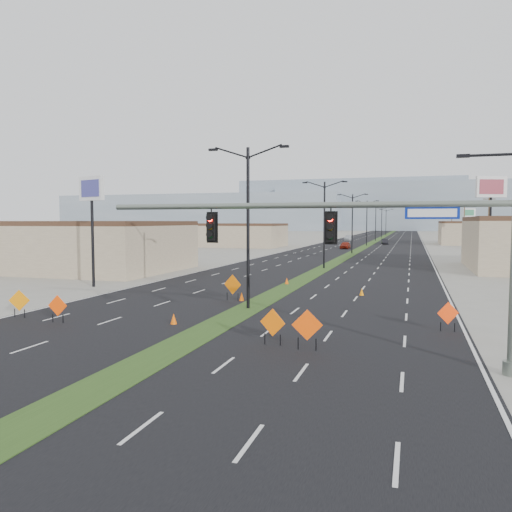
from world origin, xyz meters
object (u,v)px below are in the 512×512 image
(streetlight_1, at_px, (324,222))
(streetlight_3, at_px, (367,221))
(construction_sign_2, at_px, (233,285))
(cone_2, at_px, (362,292))
(signal_mast, at_px, (380,239))
(car_left, at_px, (345,245))
(construction_sign_1, at_px, (58,307))
(cone_0, at_px, (242,297))
(cone_3, at_px, (287,281))
(streetlight_0, at_px, (248,222))
(car_mid, at_px, (385,242))
(construction_sign_0, at_px, (19,301))
(construction_sign_5, at_px, (448,314))
(pole_sign_east_near, at_px, (491,194))
(streetlight_5, at_px, (382,221))
(streetlight_2, at_px, (352,222))
(car_far, at_px, (348,238))
(cone_1, at_px, (174,319))
(pole_sign_west, at_px, (92,197))
(streetlight_4, at_px, (376,221))
(streetlight_6, at_px, (386,221))
(construction_sign_4, at_px, (307,326))
(construction_sign_3, at_px, (273,324))
(pole_sign_east_far, at_px, (469,216))

(streetlight_1, bearing_deg, streetlight_3, 90.00)
(construction_sign_2, bearing_deg, cone_2, 44.73)
(signal_mast, xyz_separation_m, car_left, (-11.51, 80.32, -4.07))
(construction_sign_1, height_order, cone_0, construction_sign_1)
(car_left, relative_size, cone_3, 7.06)
(streetlight_0, bearing_deg, car_mid, 87.84)
(construction_sign_0, bearing_deg, construction_sign_5, -10.08)
(streetlight_0, height_order, pole_sign_east_near, pole_sign_east_near)
(cone_0, bearing_deg, streetlight_1, 86.82)
(streetlight_5, bearing_deg, cone_0, -90.59)
(streetlight_2, height_order, car_far, streetlight_2)
(cone_1, height_order, pole_sign_west, pole_sign_west)
(construction_sign_1, bearing_deg, pole_sign_west, 114.52)
(signal_mast, xyz_separation_m, streetlight_4, (-8.56, 122.00, 0.63))
(signal_mast, distance_m, cone_2, 18.47)
(car_far, bearing_deg, car_left, -87.66)
(construction_sign_1, distance_m, construction_sign_2, 11.75)
(streetlight_6, relative_size, cone_2, 18.19)
(streetlight_4, bearing_deg, pole_sign_west, -98.43)
(cone_3, height_order, pole_sign_east_near, pole_sign_east_near)
(streetlight_4, distance_m, construction_sign_0, 119.27)
(streetlight_2, bearing_deg, streetlight_4, 90.00)
(construction_sign_0, bearing_deg, streetlight_4, 65.90)
(cone_0, distance_m, pole_sign_east_near, 33.32)
(car_left, distance_m, cone_2, 63.24)
(cone_0, relative_size, pole_sign_west, 0.06)
(construction_sign_2, relative_size, cone_1, 3.07)
(car_left, bearing_deg, streetlight_1, -84.28)
(construction_sign_4, relative_size, pole_sign_west, 0.19)
(signal_mast, height_order, cone_0, signal_mast)
(pole_sign_west, bearing_deg, construction_sign_3, -17.16)
(streetlight_1, distance_m, car_far, 84.69)
(streetlight_4, relative_size, car_far, 1.87)
(construction_sign_4, distance_m, pole_sign_west, 26.81)
(streetlight_1, xyz_separation_m, pole_sign_west, (-15.69, -21.85, 2.05))
(streetlight_5, relative_size, construction_sign_3, 6.12)
(cone_1, bearing_deg, construction_sign_1, -166.12)
(streetlight_0, bearing_deg, streetlight_3, 90.00)
(streetlight_0, relative_size, streetlight_2, 1.00)
(pole_sign_east_near, distance_m, pole_sign_east_far, 55.55)
(car_mid, bearing_deg, car_far, 111.86)
(construction_sign_1, height_order, cone_2, construction_sign_1)
(construction_sign_0, distance_m, pole_sign_east_near, 46.58)
(signal_mast, relative_size, construction_sign_5, 10.94)
(streetlight_5, relative_size, cone_0, 16.81)
(construction_sign_2, distance_m, construction_sign_5, 14.71)
(streetlight_3, relative_size, streetlight_5, 1.00)
(construction_sign_2, relative_size, cone_3, 3.05)
(cone_2, bearing_deg, cone_1, -122.41)
(cone_0, bearing_deg, cone_1, -95.94)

